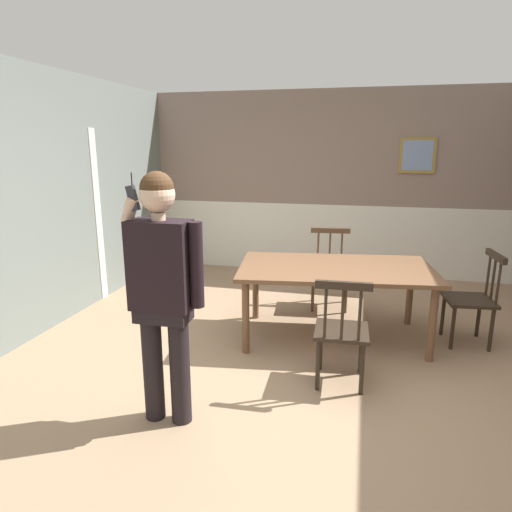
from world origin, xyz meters
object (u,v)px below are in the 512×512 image
at_px(chair_near_window, 342,331).
at_px(chair_at_table_head, 473,299).
at_px(chair_by_doorway, 330,268).
at_px(person_figure, 163,283).
at_px(dining_table, 335,274).

distance_m(chair_near_window, chair_at_table_head, 1.62).
height_order(chair_by_doorway, chair_at_table_head, chair_by_doorway).
bearing_deg(person_figure, chair_near_window, -146.57).
relative_size(dining_table, chair_by_doorway, 2.16).
bearing_deg(chair_near_window, person_figure, -148.07).
bearing_deg(chair_by_doorway, chair_at_table_head, 146.59).
xyz_separation_m(chair_near_window, chair_at_table_head, (1.20, 1.09, -0.00)).
bearing_deg(chair_by_doorway, dining_table, 91.55).
height_order(chair_near_window, person_figure, person_figure).
xyz_separation_m(dining_table, chair_at_table_head, (1.31, 0.17, -0.21)).
height_order(dining_table, person_figure, person_figure).
bearing_deg(chair_at_table_head, dining_table, 91.55).
relative_size(chair_near_window, chair_at_table_head, 1.00).
bearing_deg(person_figure, dining_table, -121.94).
bearing_deg(chair_at_table_head, chair_near_window, 126.42).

